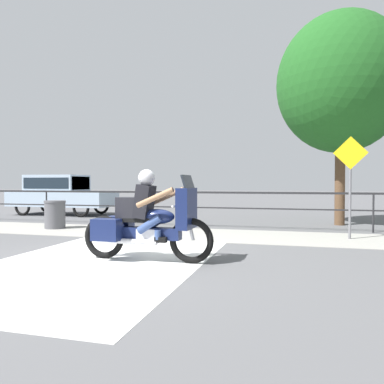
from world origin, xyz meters
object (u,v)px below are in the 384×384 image
(motorcycle, at_px, (147,220))
(tree_behind_sign, at_px, (341,84))
(street_sign, at_px, (350,174))
(trash_bin, at_px, (55,215))
(parked_car, at_px, (60,192))

(motorcycle, height_order, tree_behind_sign, tree_behind_sign)
(street_sign, relative_size, tree_behind_sign, 0.37)
(tree_behind_sign, bearing_deg, street_sign, -92.26)
(motorcycle, height_order, street_sign, street_sign)
(motorcycle, relative_size, trash_bin, 2.88)
(parked_car, bearing_deg, tree_behind_sign, -2.05)
(motorcycle, xyz_separation_m, parked_car, (-7.01, 7.71, 0.25))
(motorcycle, height_order, trash_bin, motorcycle)
(street_sign, bearing_deg, tree_behind_sign, 87.74)
(trash_bin, height_order, street_sign, street_sign)
(parked_car, distance_m, tree_behind_sign, 11.47)
(parked_car, bearing_deg, motorcycle, -44.43)
(parked_car, xyz_separation_m, street_sign, (10.75, -4.16, 0.61))
(trash_bin, relative_size, tree_behind_sign, 0.12)
(trash_bin, xyz_separation_m, tree_behind_sign, (8.18, 3.17, 4.06))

